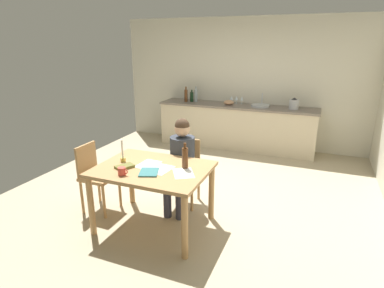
% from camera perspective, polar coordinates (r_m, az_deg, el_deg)
% --- Properties ---
extents(ground_plane, '(5.20, 5.20, 0.04)m').
position_cam_1_polar(ground_plane, '(4.76, 0.81, -8.71)').
color(ground_plane, tan).
extents(wall_back, '(5.20, 0.12, 2.60)m').
position_cam_1_polar(wall_back, '(6.80, 8.97, 10.80)').
color(wall_back, beige).
rests_on(wall_back, ground).
extents(kitchen_counter, '(3.18, 0.64, 0.90)m').
position_cam_1_polar(kitchen_counter, '(6.61, 7.89, 3.15)').
color(kitchen_counter, beige).
rests_on(kitchen_counter, ground).
extents(dining_table, '(1.26, 0.95, 0.75)m').
position_cam_1_polar(dining_table, '(3.67, -7.05, -5.74)').
color(dining_table, tan).
rests_on(dining_table, ground).
extents(chair_at_table, '(0.44, 0.44, 0.87)m').
position_cam_1_polar(chair_at_table, '(4.29, -1.35, -4.42)').
color(chair_at_table, tan).
rests_on(chair_at_table, ground).
extents(person_seated, '(0.36, 0.61, 1.19)m').
position_cam_1_polar(person_seated, '(4.08, -2.02, -2.65)').
color(person_seated, '#333842').
rests_on(person_seated, ground).
extents(chair_side_empty, '(0.40, 0.40, 0.88)m').
position_cam_1_polar(chair_side_empty, '(4.27, -16.96, -5.19)').
color(chair_side_empty, tan).
rests_on(chair_side_empty, ground).
extents(coffee_mug, '(0.12, 0.08, 0.09)m').
position_cam_1_polar(coffee_mug, '(3.47, -12.49, -4.80)').
color(coffee_mug, '#D84C3F').
rests_on(coffee_mug, dining_table).
extents(candlestick, '(0.06, 0.06, 0.27)m').
position_cam_1_polar(candlestick, '(3.83, -12.34, -2.08)').
color(candlestick, gold).
rests_on(candlestick, dining_table).
extents(book_magazine, '(0.21, 0.24, 0.03)m').
position_cam_1_polar(book_magazine, '(3.67, -12.02, -3.99)').
color(book_magazine, olive).
rests_on(book_magazine, dining_table).
extents(book_cookery, '(0.27, 0.30, 0.02)m').
position_cam_1_polar(book_cookery, '(3.49, -7.76, -5.04)').
color(book_cookery, '#336F72').
rests_on(book_cookery, dining_table).
extents(paper_letter, '(0.33, 0.36, 0.00)m').
position_cam_1_polar(paper_letter, '(3.45, -1.56, -5.25)').
color(paper_letter, white).
rests_on(paper_letter, dining_table).
extents(paper_bill, '(0.24, 0.31, 0.00)m').
position_cam_1_polar(paper_bill, '(3.57, -5.62, -4.54)').
color(paper_bill, white).
rests_on(paper_bill, dining_table).
extents(paper_envelope, '(0.23, 0.31, 0.00)m').
position_cam_1_polar(paper_envelope, '(3.72, -7.89, -3.65)').
color(paper_envelope, white).
rests_on(paper_envelope, dining_table).
extents(wine_bottle_on_table, '(0.07, 0.07, 0.29)m').
position_cam_1_polar(wine_bottle_on_table, '(3.54, -1.26, -2.45)').
color(wine_bottle_on_table, '#593319').
rests_on(wine_bottle_on_table, dining_table).
extents(sink_unit, '(0.36, 0.36, 0.24)m').
position_cam_1_polar(sink_unit, '(6.42, 12.18, 6.79)').
color(sink_unit, '#B2B7BC').
rests_on(sink_unit, kitchen_counter).
extents(bottle_oil, '(0.07, 0.07, 0.32)m').
position_cam_1_polar(bottle_oil, '(6.80, -1.09, 8.75)').
color(bottle_oil, '#593319').
rests_on(bottle_oil, kitchen_counter).
extents(bottle_vinegar, '(0.07, 0.07, 0.25)m').
position_cam_1_polar(bottle_vinegar, '(6.80, -0.05, 8.51)').
color(bottle_vinegar, black).
rests_on(bottle_vinegar, kitchen_counter).
extents(bottle_wine_red, '(0.07, 0.07, 0.32)m').
position_cam_1_polar(bottle_wine_red, '(6.79, 0.72, 8.74)').
color(bottle_wine_red, '#8C999E').
rests_on(bottle_wine_red, kitchen_counter).
extents(mixing_bowl, '(0.21, 0.21, 0.09)m').
position_cam_1_polar(mixing_bowl, '(6.51, 6.64, 7.44)').
color(mixing_bowl, tan).
rests_on(mixing_bowl, kitchen_counter).
extents(stovetop_kettle, '(0.18, 0.18, 0.22)m').
position_cam_1_polar(stovetop_kettle, '(6.33, 17.86, 6.88)').
color(stovetop_kettle, '#B7BABF').
rests_on(stovetop_kettle, kitchen_counter).
extents(wine_glass_near_sink, '(0.07, 0.07, 0.15)m').
position_cam_1_polar(wine_glass_near_sink, '(6.62, 8.96, 8.06)').
color(wine_glass_near_sink, silver).
rests_on(wine_glass_near_sink, kitchen_counter).
extents(wine_glass_by_kettle, '(0.07, 0.07, 0.15)m').
position_cam_1_polar(wine_glass_by_kettle, '(6.65, 8.01, 8.14)').
color(wine_glass_by_kettle, silver).
rests_on(wine_glass_by_kettle, kitchen_counter).
extents(wine_glass_back_left, '(0.07, 0.07, 0.15)m').
position_cam_1_polar(wine_glass_back_left, '(6.67, 7.12, 8.22)').
color(wine_glass_back_left, silver).
rests_on(wine_glass_back_left, kitchen_counter).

